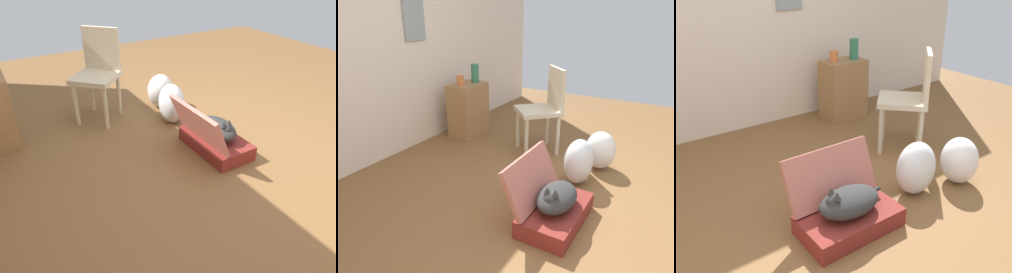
{
  "view_description": "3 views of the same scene",
  "coord_description": "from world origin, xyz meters",
  "views": [
    {
      "loc": [
        -2.1,
        1.83,
        1.67
      ],
      "look_at": [
        -0.1,
        0.63,
        0.28
      ],
      "focal_mm": 34.23,
      "sensor_mm": 36.0,
      "label": 1
    },
    {
      "loc": [
        -2.1,
        -0.6,
        1.54
      ],
      "look_at": [
        0.19,
        0.77,
        0.48
      ],
      "focal_mm": 34.1,
      "sensor_mm": 36.0,
      "label": 2
    },
    {
      "loc": [
        -1.32,
        -1.46,
        1.62
      ],
      "look_at": [
        0.2,
        0.65,
        0.41
      ],
      "focal_mm": 38.83,
      "sensor_mm": 36.0,
      "label": 3
    }
  ],
  "objects": [
    {
      "name": "plastic_bag_clear",
      "position": [
        0.97,
        0.1,
        0.2
      ],
      "size": [
        0.29,
        0.31,
        0.39
      ],
      "primitive_type": "ellipsoid",
      "color": "white",
      "rests_on": "ground"
    },
    {
      "name": "suitcase_lid",
      "position": [
        -0.13,
        0.34,
        0.32
      ],
      "size": [
        0.68,
        0.19,
        0.37
      ],
      "primitive_type": "cube",
      "rotation": [
        1.15,
        0.0,
        0.0
      ],
      "color": "#B26356",
      "rests_on": "suitcase_base"
    },
    {
      "name": "suitcase_base",
      "position": [
        -0.13,
        0.13,
        0.07
      ],
      "size": [
        0.68,
        0.39,
        0.14
      ],
      "primitive_type": "cube",
      "color": "maroon",
      "rests_on": "ground"
    },
    {
      "name": "chair",
      "position": [
        1.07,
        0.79,
        0.53
      ],
      "size": [
        0.62,
        0.62,
        0.96
      ],
      "rotation": [
        0.0,
        0.0,
        -2.36
      ],
      "color": "beige",
      "rests_on": "ground"
    },
    {
      "name": "cat",
      "position": [
        -0.14,
        0.13,
        0.23
      ],
      "size": [
        0.52,
        0.28,
        0.22
      ],
      "color": "#2D2D2D",
      "rests_on": "suitcase_base"
    },
    {
      "name": "ground_plane",
      "position": [
        0.0,
        0.0,
        0.0
      ],
      "size": [
        7.68,
        7.68,
        0.0
      ],
      "primitive_type": "plane",
      "color": "brown",
      "rests_on": "ground"
    },
    {
      "name": "plastic_bag_white",
      "position": [
        0.56,
        0.19,
        0.22
      ],
      "size": [
        0.34,
        0.26,
        0.43
      ],
      "primitive_type": "ellipsoid",
      "color": "silver",
      "rests_on": "ground"
    }
  ]
}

